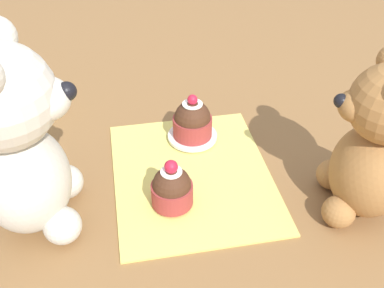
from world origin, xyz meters
name	(u,v)px	position (x,y,z in m)	size (l,w,h in m)	color
ground_plane	(192,175)	(0.00, 0.00, 0.00)	(4.00, 4.00, 0.00)	olive
knitted_placemat	(192,174)	(0.00, 0.00, 0.00)	(0.27, 0.22, 0.01)	#E0D166
teddy_bear_cream	(17,141)	(-0.04, 0.20, 0.12)	(0.13, 0.13, 0.25)	beige
teddy_bear_tan	(374,146)	(-0.10, -0.20, 0.10)	(0.13, 0.12, 0.21)	#A3703D
cupcake_near_cream_bear	(172,188)	(-0.05, 0.04, 0.03)	(0.05, 0.05, 0.07)	#993333
saucer_plate	(192,136)	(0.08, -0.02, 0.01)	(0.08, 0.08, 0.01)	white
cupcake_near_tan_bear	(192,121)	(0.08, -0.02, 0.04)	(0.06, 0.06, 0.07)	#993333
juice_glass	(19,93)	(0.20, 0.25, 0.04)	(0.06, 0.06, 0.08)	#EADB66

